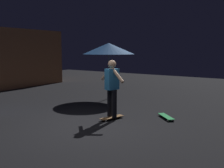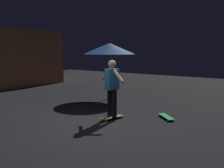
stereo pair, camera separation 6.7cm
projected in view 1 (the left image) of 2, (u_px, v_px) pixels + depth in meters
ground_plane at (83, 127)px, 6.77m from camera, size 28.00×28.00×0.00m
patio_umbrella at (109, 49)px, 10.40m from camera, size 2.10×2.10×2.30m
skateboard_ridden at (112, 117)px, 7.52m from camera, size 0.81×0.40×0.07m
skateboard_spare at (166, 117)px, 7.62m from camera, size 0.68×0.71×0.07m
skater at (112, 84)px, 7.39m from camera, size 0.43×0.97×1.67m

